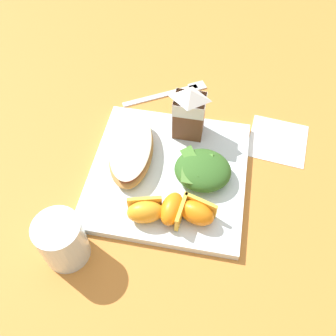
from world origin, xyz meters
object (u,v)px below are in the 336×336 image
at_px(orange_wedge_front, 145,211).
at_px(drinking_clear_cup, 62,241).
at_px(paper_napkin, 278,141).
at_px(green_salad_pile, 203,169).
at_px(orange_wedge_middle, 173,209).
at_px(orange_wedge_rear, 197,212).
at_px(white_plate, 168,174).
at_px(metal_fork, 172,92).
at_px(cheesy_pizza_bread, 131,149).
at_px(milk_carton, 189,111).

height_order(orange_wedge_front, drinking_clear_cup, drinking_clear_cup).
bearing_deg(paper_napkin, green_salad_pile, -138.40).
height_order(orange_wedge_front, paper_napkin, orange_wedge_front).
relative_size(orange_wedge_middle, orange_wedge_rear, 0.95).
bearing_deg(orange_wedge_front, white_plate, 78.52).
xyz_separation_m(paper_napkin, drinking_clear_cup, (-0.33, -0.30, 0.04)).
distance_m(orange_wedge_middle, orange_wedge_rear, 0.04).
height_order(white_plate, paper_napkin, white_plate).
distance_m(white_plate, paper_napkin, 0.23).
bearing_deg(white_plate, metal_fork, 98.39).
xyz_separation_m(orange_wedge_front, orange_wedge_rear, (0.08, 0.01, 0.00)).
bearing_deg(orange_wedge_middle, orange_wedge_front, -165.02).
height_order(cheesy_pizza_bread, paper_napkin, cheesy_pizza_bread).
height_order(milk_carton, orange_wedge_middle, milk_carton).
distance_m(orange_wedge_middle, paper_napkin, 0.27).
distance_m(cheesy_pizza_bread, drinking_clear_cup, 0.21).
relative_size(cheesy_pizza_bread, paper_napkin, 1.62).
relative_size(white_plate, paper_napkin, 2.55).
xyz_separation_m(white_plate, orange_wedge_rear, (0.06, -0.08, 0.03)).
bearing_deg(orange_wedge_rear, white_plate, 126.97).
relative_size(green_salad_pile, milk_carton, 0.91).
bearing_deg(drinking_clear_cup, orange_wedge_middle, 29.99).
bearing_deg(orange_wedge_rear, milk_carton, 103.00).
relative_size(milk_carton, orange_wedge_front, 1.64).
xyz_separation_m(orange_wedge_middle, paper_napkin, (0.17, 0.21, -0.03)).
bearing_deg(drinking_clear_cup, milk_carton, 60.97).
bearing_deg(metal_fork, green_salad_pile, -66.42).
xyz_separation_m(orange_wedge_front, metal_fork, (-0.01, 0.31, -0.03)).
bearing_deg(green_salad_pile, metal_fork, 113.58).
xyz_separation_m(orange_wedge_front, drinking_clear_cup, (-0.11, -0.08, 0.01)).
relative_size(paper_napkin, drinking_clear_cup, 1.21).
height_order(orange_wedge_front, orange_wedge_rear, same).
bearing_deg(cheesy_pizza_bread, green_salad_pile, -9.99).
height_order(white_plate, cheesy_pizza_bread, cheesy_pizza_bread).
bearing_deg(cheesy_pizza_bread, orange_wedge_middle, -48.75).
height_order(green_salad_pile, orange_wedge_middle, green_salad_pile).
distance_m(cheesy_pizza_bread, metal_fork, 0.20).
distance_m(green_salad_pile, metal_fork, 0.24).
bearing_deg(paper_napkin, orange_wedge_front, -134.74).
relative_size(green_salad_pile, drinking_clear_cup, 1.10).
distance_m(cheesy_pizza_bread, paper_napkin, 0.29).
bearing_deg(milk_carton, orange_wedge_middle, -89.07).
relative_size(white_plate, milk_carton, 2.55).
xyz_separation_m(paper_napkin, metal_fork, (-0.23, 0.09, 0.00)).
relative_size(metal_fork, drinking_clear_cup, 1.88).
relative_size(paper_napkin, metal_fork, 0.64).
relative_size(orange_wedge_rear, paper_napkin, 0.62).
height_order(cheesy_pizza_bread, metal_fork, cheesy_pizza_bread).
bearing_deg(orange_wedge_rear, green_salad_pile, 91.24).
bearing_deg(cheesy_pizza_bread, orange_wedge_rear, -38.62).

